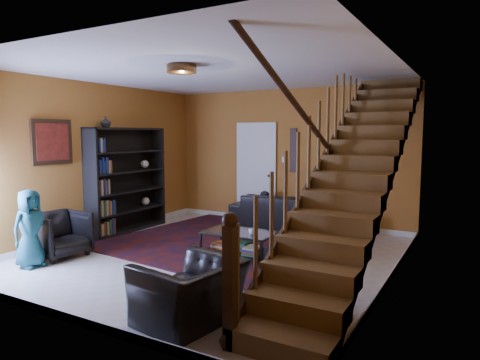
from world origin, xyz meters
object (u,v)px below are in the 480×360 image
object	(u,v)px
bookshelf	(127,182)
armchair_left	(60,234)
armchair_right	(190,292)
coffee_table	(240,243)
sofa	(290,212)

from	to	relation	value
bookshelf	armchair_left	bearing A→B (deg)	-79.02
bookshelf	armchair_right	xyz separation A→B (m)	(3.49, -2.74, -0.65)
armchair_right	coffee_table	bearing A→B (deg)	-153.88
armchair_left	coffee_table	distance (m)	2.77
bookshelf	coffee_table	bearing A→B (deg)	-11.17
sofa	coffee_table	xyz separation A→B (m)	(0.12, -2.26, -0.10)
armchair_left	armchair_right	bearing A→B (deg)	-100.55
armchair_right	coffee_table	xyz separation A→B (m)	(-0.68, 2.19, -0.08)
armchair_left	armchair_right	xyz separation A→B (m)	(3.13, -0.91, -0.03)
armchair_right	armchair_left	bearing A→B (deg)	-97.32
bookshelf	sofa	bearing A→B (deg)	32.29
armchair_left	bookshelf	bearing A→B (deg)	16.71
sofa	bookshelf	bearing A→B (deg)	29.57
sofa	coffee_table	distance (m)	2.26
bookshelf	sofa	size ratio (longest dim) A/B	0.86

